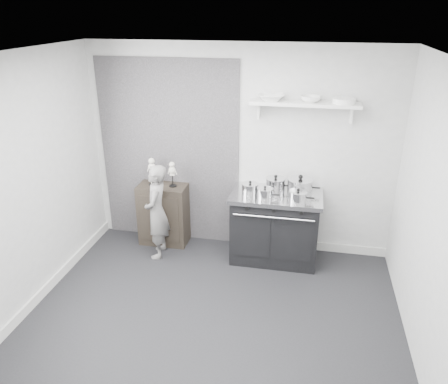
# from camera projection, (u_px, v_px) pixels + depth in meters

# --- Properties ---
(ground) EXTENTS (4.00, 4.00, 0.00)m
(ground) POSITION_uv_depth(u_px,v_px,m) (209.00, 324.00, 4.58)
(ground) COLOR black
(ground) RESTS_ON ground
(room_shell) EXTENTS (4.02, 3.62, 2.71)m
(room_shell) POSITION_uv_depth(u_px,v_px,m) (201.00, 173.00, 4.09)
(room_shell) COLOR #B5B5B3
(room_shell) RESTS_ON ground
(wall_shelf) EXTENTS (1.30, 0.26, 0.24)m
(wall_shelf) POSITION_uv_depth(u_px,v_px,m) (305.00, 104.00, 5.16)
(wall_shelf) COLOR white
(wall_shelf) RESTS_ON room_shell
(stove) EXTENTS (1.14, 0.71, 0.92)m
(stove) POSITION_uv_depth(u_px,v_px,m) (275.00, 226.00, 5.64)
(stove) COLOR black
(stove) RESTS_ON ground
(side_cabinet) EXTENTS (0.66, 0.38, 0.85)m
(side_cabinet) POSITION_uv_depth(u_px,v_px,m) (164.00, 214.00, 6.05)
(side_cabinet) COLOR black
(side_cabinet) RESTS_ON ground
(child) EXTENTS (0.36, 0.50, 1.27)m
(child) POSITION_uv_depth(u_px,v_px,m) (157.00, 212.00, 5.63)
(child) COLOR slate
(child) RESTS_ON ground
(pot_front_left) EXTENTS (0.30, 0.21, 0.18)m
(pot_front_left) POSITION_uv_depth(u_px,v_px,m) (250.00, 189.00, 5.42)
(pot_front_left) COLOR silver
(pot_front_left) RESTS_ON stove
(pot_back_left) EXTENTS (0.34, 0.25, 0.21)m
(pot_back_left) POSITION_uv_depth(u_px,v_px,m) (275.00, 184.00, 5.52)
(pot_back_left) COLOR silver
(pot_back_left) RESTS_ON stove
(pot_back_right) EXTENTS (0.41, 0.32, 0.24)m
(pot_back_right) POSITION_uv_depth(u_px,v_px,m) (300.00, 186.00, 5.44)
(pot_back_right) COLOR silver
(pot_back_right) RESTS_ON stove
(pot_front_right) EXTENTS (0.31, 0.22, 0.17)m
(pot_front_right) POSITION_uv_depth(u_px,v_px,m) (298.00, 196.00, 5.21)
(pot_front_right) COLOR silver
(pot_front_right) RESTS_ON stove
(pot_front_center) EXTENTS (0.28, 0.19, 0.17)m
(pot_front_center) POSITION_uv_depth(u_px,v_px,m) (265.00, 193.00, 5.30)
(pot_front_center) COLOR silver
(pot_front_center) RESTS_ON stove
(skeleton_full) EXTENTS (0.12, 0.08, 0.44)m
(skeleton_full) POSITION_uv_depth(u_px,v_px,m) (152.00, 170.00, 5.82)
(skeleton_full) COLOR beige
(skeleton_full) RESTS_ON side_cabinet
(skeleton_torso) EXTENTS (0.11, 0.07, 0.40)m
(skeleton_torso) POSITION_uv_depth(u_px,v_px,m) (172.00, 172.00, 5.78)
(skeleton_torso) COLOR beige
(skeleton_torso) RESTS_ON side_cabinet
(bowl_large) EXTENTS (0.31, 0.31, 0.08)m
(bowl_large) POSITION_uv_depth(u_px,v_px,m) (271.00, 97.00, 5.20)
(bowl_large) COLOR white
(bowl_large) RESTS_ON wall_shelf
(bowl_small) EXTENTS (0.23, 0.23, 0.07)m
(bowl_small) POSITION_uv_depth(u_px,v_px,m) (311.00, 99.00, 5.12)
(bowl_small) COLOR white
(bowl_small) RESTS_ON wall_shelf
(plate_stack) EXTENTS (0.26, 0.26, 0.06)m
(plate_stack) POSITION_uv_depth(u_px,v_px,m) (344.00, 101.00, 5.05)
(plate_stack) COLOR white
(plate_stack) RESTS_ON wall_shelf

